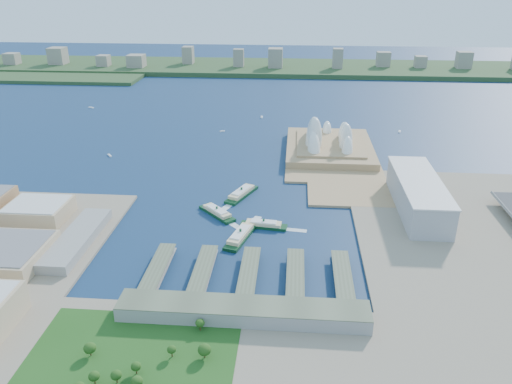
# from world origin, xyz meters

# --- Properties ---
(ground) EXTENTS (3000.00, 3000.00, 0.00)m
(ground) POSITION_xyz_m (0.00, 0.00, 0.00)
(ground) COLOR #0F2748
(ground) RESTS_ON ground
(east_land) EXTENTS (240.00, 500.00, 3.00)m
(east_land) POSITION_xyz_m (240.00, -50.00, 1.50)
(east_land) COLOR gray
(east_land) RESTS_ON ground
(peninsula) EXTENTS (135.00, 220.00, 3.00)m
(peninsula) POSITION_xyz_m (107.50, 260.00, 1.50)
(peninsula) COLOR #A18158
(peninsula) RESTS_ON ground
(far_shore) EXTENTS (2200.00, 260.00, 12.00)m
(far_shore) POSITION_xyz_m (0.00, 980.00, 6.00)
(far_shore) COLOR #2D4926
(far_shore) RESTS_ON ground
(opera_house) EXTENTS (134.00, 180.00, 58.00)m
(opera_house) POSITION_xyz_m (105.00, 280.00, 32.00)
(opera_house) COLOR white
(opera_house) RESTS_ON peninsula
(toaster_building) EXTENTS (45.00, 155.00, 35.00)m
(toaster_building) POSITION_xyz_m (195.00, 80.00, 20.50)
(toaster_building) COLOR #99999F
(toaster_building) RESTS_ON east_land
(ferry_wharves) EXTENTS (184.00, 90.00, 9.30)m
(ferry_wharves) POSITION_xyz_m (14.00, -75.00, 4.65)
(ferry_wharves) COLOR #525B45
(ferry_wharves) RESTS_ON ground
(terminal_building) EXTENTS (200.00, 28.00, 12.00)m
(terminal_building) POSITION_xyz_m (15.00, -135.00, 9.00)
(terminal_building) COLOR gray
(terminal_building) RESTS_ON south_land
(park) EXTENTS (150.00, 110.00, 16.00)m
(park) POSITION_xyz_m (-60.00, -190.00, 11.00)
(park) COLOR #194714
(park) RESTS_ON south_land
(far_skyline) EXTENTS (1900.00, 140.00, 55.00)m
(far_skyline) POSITION_xyz_m (0.00, 960.00, 39.50)
(far_skyline) COLOR gray
(far_skyline) RESTS_ON far_shore
(ferry_a) EXTENTS (47.94, 49.06, 10.34)m
(ferry_a) POSITION_xyz_m (-34.55, 51.14, 5.17)
(ferry_a) COLOR #0E381B
(ferry_a) RESTS_ON ground
(ferry_b) EXTENTS (37.74, 61.23, 11.36)m
(ferry_b) POSITION_xyz_m (-12.11, 105.75, 5.68)
(ferry_b) COLOR #0E381B
(ferry_b) RESTS_ON ground
(ferry_c) EXTENTS (30.68, 61.34, 11.24)m
(ferry_c) POSITION_xyz_m (-1.71, -1.98, 5.62)
(ferry_c) COLOR #0E381B
(ferry_c) RESTS_ON ground
(ferry_d) EXTENTS (52.28, 19.11, 9.66)m
(ferry_d) POSITION_xyz_m (20.68, 25.55, 4.83)
(ferry_d) COLOR #0E381B
(ferry_d) RESTS_ON ground
(boat_a) EXTENTS (9.86, 11.73, 2.38)m
(boat_a) POSITION_xyz_m (-227.18, 235.87, 1.19)
(boat_a) COLOR white
(boat_a) RESTS_ON ground
(boat_b) EXTENTS (9.08, 5.85, 2.31)m
(boat_b) POSITION_xyz_m (-74.78, 373.23, 1.16)
(boat_b) COLOR white
(boat_b) RESTS_ON ground
(boat_c) EXTENTS (6.32, 12.90, 2.79)m
(boat_c) POSITION_xyz_m (232.69, 395.69, 1.40)
(boat_c) COLOR white
(boat_c) RESTS_ON ground
(boat_d) EXTENTS (14.16, 9.10, 2.40)m
(boat_d) POSITION_xyz_m (-365.76, 515.12, 1.20)
(boat_d) COLOR white
(boat_d) RESTS_ON ground
(boat_e) EXTENTS (4.08, 12.08, 2.94)m
(boat_e) POSITION_xyz_m (-12.95, 470.12, 1.47)
(boat_e) COLOR white
(boat_e) RESTS_ON ground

